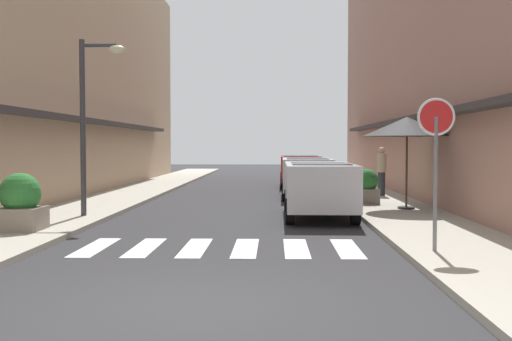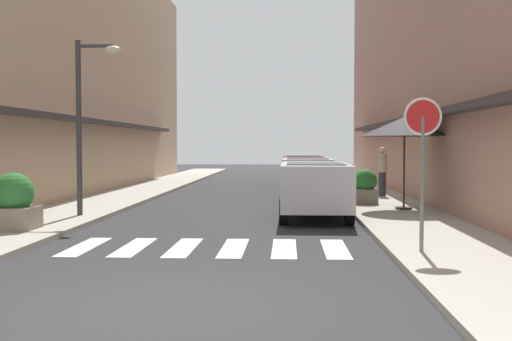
{
  "view_description": "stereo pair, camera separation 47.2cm",
  "coord_description": "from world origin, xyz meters",
  "px_view_note": "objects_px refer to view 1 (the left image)",
  "views": [
    {
      "loc": [
        1.01,
        -7.27,
        1.94
      ],
      "look_at": [
        0.37,
        14.53,
        1.04
      ],
      "focal_mm": 43.16,
      "sensor_mm": 36.0,
      "label": 1
    },
    {
      "loc": [
        1.48,
        -7.25,
        1.94
      ],
      "look_at": [
        0.37,
        14.53,
        1.04
      ],
      "focal_mm": 43.16,
      "sensor_mm": 36.0,
      "label": 2
    }
  ],
  "objects_px": {
    "pedestrian_walking_near": "(382,170)",
    "round_street_sign": "(436,134)",
    "street_lamp": "(91,106)",
    "parked_car_mid": "(307,173)",
    "planter_corner": "(20,203)",
    "cafe_umbrella": "(407,127)",
    "parked_car_far": "(300,167)",
    "parked_car_near": "(319,183)",
    "planter_midblock": "(366,186)"
  },
  "relations": [
    {
      "from": "pedestrian_walking_near",
      "to": "round_street_sign",
      "type": "bearing_deg",
      "value": 151.86
    },
    {
      "from": "round_street_sign",
      "to": "street_lamp",
      "type": "xyz_separation_m",
      "value": [
        -7.49,
        5.12,
        0.81
      ]
    },
    {
      "from": "parked_car_mid",
      "to": "planter_corner",
      "type": "xyz_separation_m",
      "value": [
        -6.63,
        -9.67,
        -0.22
      ]
    },
    {
      "from": "cafe_umbrella",
      "to": "pedestrian_walking_near",
      "type": "relative_size",
      "value": 1.49
    },
    {
      "from": "planter_corner",
      "to": "parked_car_far",
      "type": "bearing_deg",
      "value": 66.73
    },
    {
      "from": "parked_car_far",
      "to": "pedestrian_walking_near",
      "type": "height_order",
      "value": "pedestrian_walking_near"
    },
    {
      "from": "round_street_sign",
      "to": "pedestrian_walking_near",
      "type": "relative_size",
      "value": 1.5
    },
    {
      "from": "pedestrian_walking_near",
      "to": "parked_car_far",
      "type": "bearing_deg",
      "value": 0.49
    },
    {
      "from": "parked_car_mid",
      "to": "parked_car_far",
      "type": "height_order",
      "value": "same"
    },
    {
      "from": "street_lamp",
      "to": "planter_corner",
      "type": "relative_size",
      "value": 3.68
    },
    {
      "from": "parked_car_far",
      "to": "pedestrian_walking_near",
      "type": "distance_m",
      "value": 6.77
    },
    {
      "from": "street_lamp",
      "to": "pedestrian_walking_near",
      "type": "relative_size",
      "value": 2.58
    },
    {
      "from": "street_lamp",
      "to": "planter_corner",
      "type": "bearing_deg",
      "value": -104.57
    },
    {
      "from": "pedestrian_walking_near",
      "to": "street_lamp",
      "type": "bearing_deg",
      "value": 104.16
    },
    {
      "from": "parked_car_mid",
      "to": "parked_car_near",
      "type": "bearing_deg",
      "value": -90.0
    },
    {
      "from": "parked_car_far",
      "to": "planter_corner",
      "type": "distance_m",
      "value": 16.79
    },
    {
      "from": "parked_car_mid",
      "to": "street_lamp",
      "type": "height_order",
      "value": "street_lamp"
    },
    {
      "from": "pedestrian_walking_near",
      "to": "planter_midblock",
      "type": "bearing_deg",
      "value": 138.72
    },
    {
      "from": "parked_car_near",
      "to": "pedestrian_walking_near",
      "type": "distance_m",
      "value": 6.35
    },
    {
      "from": "parked_car_near",
      "to": "parked_car_mid",
      "type": "height_order",
      "value": "same"
    },
    {
      "from": "cafe_umbrella",
      "to": "planter_corner",
      "type": "relative_size",
      "value": 2.13
    },
    {
      "from": "parked_car_mid",
      "to": "planter_corner",
      "type": "relative_size",
      "value": 3.49
    },
    {
      "from": "parked_car_near",
      "to": "planter_midblock",
      "type": "distance_m",
      "value": 3.33
    },
    {
      "from": "planter_midblock",
      "to": "pedestrian_walking_near",
      "type": "relative_size",
      "value": 0.62
    },
    {
      "from": "parked_car_near",
      "to": "parked_car_mid",
      "type": "relative_size",
      "value": 1.04
    },
    {
      "from": "parked_car_near",
      "to": "planter_corner",
      "type": "xyz_separation_m",
      "value": [
        -6.63,
        -3.45,
        -0.22
      ]
    },
    {
      "from": "street_lamp",
      "to": "planter_midblock",
      "type": "distance_m",
      "value": 8.7
    },
    {
      "from": "parked_car_mid",
      "to": "cafe_umbrella",
      "type": "bearing_deg",
      "value": -62.54
    },
    {
      "from": "round_street_sign",
      "to": "parked_car_far",
      "type": "bearing_deg",
      "value": 95.06
    },
    {
      "from": "parked_car_mid",
      "to": "parked_car_far",
      "type": "distance_m",
      "value": 5.75
    },
    {
      "from": "parked_car_far",
      "to": "street_lamp",
      "type": "relative_size",
      "value": 0.99
    },
    {
      "from": "round_street_sign",
      "to": "cafe_umbrella",
      "type": "height_order",
      "value": "round_street_sign"
    },
    {
      "from": "parked_car_near",
      "to": "planter_corner",
      "type": "relative_size",
      "value": 3.64
    },
    {
      "from": "parked_car_far",
      "to": "planter_midblock",
      "type": "height_order",
      "value": "parked_car_far"
    },
    {
      "from": "planter_midblock",
      "to": "pedestrian_walking_near",
      "type": "xyz_separation_m",
      "value": [
        0.97,
        2.9,
        0.4
      ]
    },
    {
      "from": "round_street_sign",
      "to": "planter_corner",
      "type": "xyz_separation_m",
      "value": [
        -8.21,
        2.36,
        -1.43
      ]
    },
    {
      "from": "parked_car_near",
      "to": "planter_midblock",
      "type": "height_order",
      "value": "parked_car_near"
    },
    {
      "from": "parked_car_near",
      "to": "cafe_umbrella",
      "type": "distance_m",
      "value": 3.26
    },
    {
      "from": "cafe_umbrella",
      "to": "pedestrian_walking_near",
      "type": "bearing_deg",
      "value": 89.01
    },
    {
      "from": "street_lamp",
      "to": "round_street_sign",
      "type": "bearing_deg",
      "value": -34.37
    },
    {
      "from": "street_lamp",
      "to": "parked_car_mid",
      "type": "bearing_deg",
      "value": 49.42
    },
    {
      "from": "parked_car_far",
      "to": "cafe_umbrella",
      "type": "height_order",
      "value": "cafe_umbrella"
    },
    {
      "from": "street_lamp",
      "to": "planter_midblock",
      "type": "xyz_separation_m",
      "value": [
        7.61,
        3.54,
        -2.3
      ]
    },
    {
      "from": "parked_car_mid",
      "to": "planter_midblock",
      "type": "height_order",
      "value": "parked_car_mid"
    },
    {
      "from": "parked_car_mid",
      "to": "planter_midblock",
      "type": "xyz_separation_m",
      "value": [
        1.69,
        -3.37,
        -0.27
      ]
    },
    {
      "from": "planter_midblock",
      "to": "planter_corner",
      "type": "bearing_deg",
      "value": -142.88
    },
    {
      "from": "cafe_umbrella",
      "to": "planter_midblock",
      "type": "distance_m",
      "value": 2.59
    },
    {
      "from": "parked_car_mid",
      "to": "street_lamp",
      "type": "xyz_separation_m",
      "value": [
        -5.92,
        -6.91,
        2.02
      ]
    },
    {
      "from": "parked_car_far",
      "to": "pedestrian_walking_near",
      "type": "relative_size",
      "value": 2.55
    },
    {
      "from": "planter_corner",
      "to": "pedestrian_walking_near",
      "type": "bearing_deg",
      "value": 44.71
    }
  ]
}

